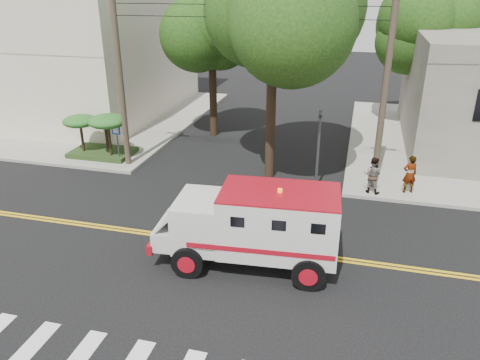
# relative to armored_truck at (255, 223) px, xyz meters

# --- Properties ---
(ground) EXTENTS (100.00, 100.00, 0.00)m
(ground) POSITION_rel_armored_truck_xyz_m (-2.49, 0.99, -1.53)
(ground) COLOR black
(ground) RESTS_ON ground
(sidewalk_nw) EXTENTS (17.00, 17.00, 0.15)m
(sidewalk_nw) POSITION_rel_armored_truck_xyz_m (-15.99, 14.49, -1.46)
(sidewalk_nw) COLOR gray
(sidewalk_nw) RESTS_ON ground
(building_left) EXTENTS (16.00, 14.00, 10.00)m
(building_left) POSITION_rel_armored_truck_xyz_m (-17.99, 15.99, 3.62)
(building_left) COLOR beige
(building_left) RESTS_ON sidewalk_nw
(utility_pole_left) EXTENTS (0.28, 0.28, 9.00)m
(utility_pole_left) POSITION_rel_armored_truck_xyz_m (-8.09, 6.99, 2.97)
(utility_pole_left) COLOR #382D23
(utility_pole_left) RESTS_ON ground
(utility_pole_right) EXTENTS (0.28, 0.28, 9.00)m
(utility_pole_right) POSITION_rel_armored_truck_xyz_m (3.81, 7.19, 2.97)
(utility_pole_right) COLOR #382D23
(utility_pole_right) RESTS_ON ground
(tree_main) EXTENTS (6.08, 5.70, 9.85)m
(tree_main) POSITION_rel_armored_truck_xyz_m (-0.55, 7.19, 5.67)
(tree_main) COLOR black
(tree_main) RESTS_ON ground
(tree_left) EXTENTS (4.48, 4.20, 7.70)m
(tree_left) POSITION_rel_armored_truck_xyz_m (-5.17, 12.77, 4.20)
(tree_left) COLOR black
(tree_left) RESTS_ON ground
(tree_right) EXTENTS (4.80, 4.50, 8.20)m
(tree_right) POSITION_rel_armored_truck_xyz_m (6.36, 16.76, 4.56)
(tree_right) COLOR black
(tree_right) RESTS_ON ground
(traffic_signal) EXTENTS (0.15, 0.18, 3.60)m
(traffic_signal) POSITION_rel_armored_truck_xyz_m (1.31, 6.59, 0.70)
(traffic_signal) COLOR #3F3F42
(traffic_signal) RESTS_ON ground
(accessibility_sign) EXTENTS (0.45, 0.10, 2.02)m
(accessibility_sign) POSITION_rel_armored_truck_xyz_m (-8.69, 7.16, -0.16)
(accessibility_sign) COLOR #3F3F42
(accessibility_sign) RESTS_ON ground
(palm_planter) EXTENTS (3.52, 2.63, 2.36)m
(palm_planter) POSITION_rel_armored_truck_xyz_m (-9.92, 7.61, 0.12)
(palm_planter) COLOR #1E3314
(palm_planter) RESTS_ON sidewalk_nw
(armored_truck) EXTENTS (6.06, 2.77, 2.69)m
(armored_truck) POSITION_rel_armored_truck_xyz_m (0.00, 0.00, 0.00)
(armored_truck) COLOR silver
(armored_truck) RESTS_ON ground
(pedestrian_a) EXTENTS (0.71, 0.59, 1.69)m
(pedestrian_a) POSITION_rel_armored_truck_xyz_m (5.24, 6.89, -0.54)
(pedestrian_a) COLOR gray
(pedestrian_a) RESTS_ON sidewalk_ne
(pedestrian_b) EXTENTS (0.90, 0.78, 1.61)m
(pedestrian_b) POSITION_rel_armored_truck_xyz_m (3.70, 6.49, -0.58)
(pedestrian_b) COLOR gray
(pedestrian_b) RESTS_ON sidewalk_ne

